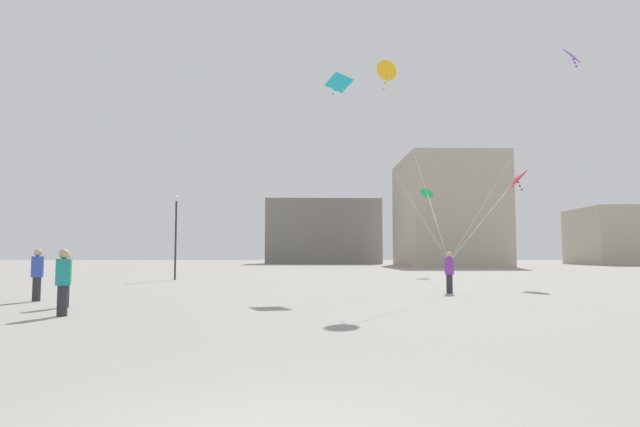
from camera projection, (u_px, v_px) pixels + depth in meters
name	position (u px, v px, depth m)	size (l,w,h in m)	color
person_in_purple	(449.00, 271.00, 22.40)	(0.38, 0.38, 1.73)	#2D2D33
person_in_yellow	(65.00, 277.00, 16.50)	(0.37, 0.37, 1.70)	#2D2D33
person_in_blue	(37.00, 272.00, 18.68)	(0.40, 0.40, 1.83)	#2D2D33
person_in_teal	(63.00, 279.00, 14.19)	(0.39, 0.39, 1.77)	#2D2D33
kite_cyan_delta	(341.00, 86.00, 26.26)	(5.17, 3.68, 9.09)	#1EB2C6
kite_violet_delta	(571.00, 59.00, 24.13)	(6.68, 1.88, 9.63)	purple
kite_crimson_diamond	(517.00, 179.00, 28.29)	(5.61, 6.52, 4.88)	red
kite_amber_diamond	(388.00, 73.00, 20.93)	(3.26, 2.68, 7.87)	yellow
kite_emerald_diamond	(427.00, 193.00, 41.65)	(3.26, 19.97, 5.54)	green
building_left_hall	(323.00, 232.00, 94.69)	(20.28, 10.22, 11.13)	gray
building_centre_hall	(447.00, 212.00, 76.30)	(13.63, 17.91, 15.14)	#B2A893
lamppost_east	(176.00, 224.00, 34.35)	(0.36, 0.36, 5.39)	#2D2D30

